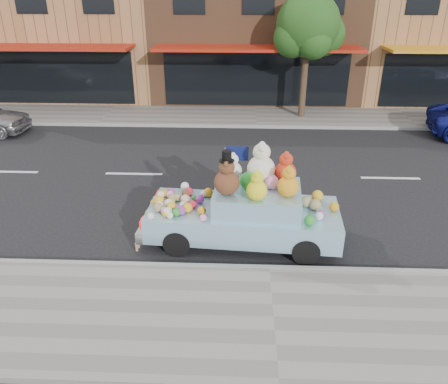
{
  "coord_description": "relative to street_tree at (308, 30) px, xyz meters",
  "views": [
    {
      "loc": [
        -0.63,
        -12.53,
        5.46
      ],
      "look_at": [
        -0.99,
        -3.79,
        1.25
      ],
      "focal_mm": 35.0,
      "sensor_mm": 36.0,
      "label": 1
    }
  ],
  "objects": [
    {
      "name": "art_car",
      "position": [
        -2.54,
        -10.32,
        -2.87
      ],
      "size": [
        4.6,
        2.06,
        2.34
      ],
      "rotation": [
        0.0,
        0.0,
        -0.07
      ],
      "color": "black",
      "rests_on": "ground"
    },
    {
      "name": "storefront_mid",
      "position": [
        -2.03,
        5.42,
        -0.05
      ],
      "size": [
        10.0,
        9.8,
        7.3
      ],
      "color": "brown",
      "rests_on": "ground"
    },
    {
      "name": "storefront_left",
      "position": [
        -12.03,
        5.42,
        -0.05
      ],
      "size": [
        10.0,
        9.8,
        7.3
      ],
      "color": "#A36E44",
      "rests_on": "ground"
    },
    {
      "name": "ground",
      "position": [
        -2.03,
        -6.55,
        -3.69
      ],
      "size": [
        120.0,
        120.0,
        0.0
      ],
      "primitive_type": "plane",
      "color": "black",
      "rests_on": "ground"
    },
    {
      "name": "street_tree",
      "position": [
        0.0,
        0.0,
        0.0
      ],
      "size": [
        3.0,
        2.7,
        5.22
      ],
      "color": "#38281C",
      "rests_on": "ground"
    },
    {
      "name": "far_kerb",
      "position": [
        -2.03,
        -1.55,
        -3.63
      ],
      "size": [
        60.0,
        0.12,
        0.13
      ],
      "primitive_type": "cube",
      "color": "gray",
      "rests_on": "ground"
    },
    {
      "name": "near_sidewalk",
      "position": [
        -2.03,
        -13.05,
        -3.63
      ],
      "size": [
        60.0,
        3.0,
        0.12
      ],
      "primitive_type": "cube",
      "color": "gray",
      "rests_on": "ground"
    },
    {
      "name": "far_sidewalk",
      "position": [
        -2.03,
        -0.05,
        -3.63
      ],
      "size": [
        60.0,
        3.0,
        0.12
      ],
      "primitive_type": "cube",
      "color": "gray",
      "rests_on": "ground"
    },
    {
      "name": "near_kerb",
      "position": [
        -2.03,
        -11.55,
        -3.63
      ],
      "size": [
        60.0,
        0.12,
        0.13
      ],
      "primitive_type": "cube",
      "color": "gray",
      "rests_on": "ground"
    }
  ]
}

